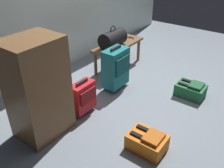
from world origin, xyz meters
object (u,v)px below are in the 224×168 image
(duffel_bag_black, at_px, (113,39))
(backpack_orange, at_px, (147,142))
(cell_phone, at_px, (131,38))
(suitcase_upright_teal, at_px, (116,68))
(bench, at_px, (118,48))
(suitcase_small_red, at_px, (83,97))
(side_cabinet, at_px, (38,89))
(backpack_green, at_px, (191,90))

(duffel_bag_black, relative_size, backpack_orange, 1.16)
(cell_phone, relative_size, suitcase_upright_teal, 0.22)
(bench, relative_size, suitcase_small_red, 2.17)
(cell_phone, height_order, backpack_orange, cell_phone)
(bench, xyz_separation_m, side_cabinet, (-1.82, -0.26, 0.19))
(duffel_bag_black, distance_m, suitcase_upright_teal, 0.60)
(duffel_bag_black, relative_size, cell_phone, 3.06)
(backpack_orange, xyz_separation_m, side_cabinet, (-0.44, 1.08, 0.46))
(bench, relative_size, suitcase_upright_teal, 1.55)
(cell_phone, bearing_deg, suitcase_upright_teal, -159.51)
(suitcase_upright_teal, distance_m, backpack_green, 1.09)
(bench, distance_m, backpack_green, 1.36)
(duffel_bag_black, relative_size, side_cabinet, 0.40)
(suitcase_small_red, relative_size, backpack_orange, 1.21)
(backpack_green, relative_size, side_cabinet, 0.35)
(cell_phone, relative_size, suitcase_small_red, 0.31)
(duffel_bag_black, xyz_separation_m, backpack_green, (0.02, -1.33, -0.46))
(bench, xyz_separation_m, suitcase_small_red, (-1.31, -0.40, -0.12))
(bench, distance_m, suitcase_upright_teal, 0.69)
(suitcase_small_red, xyz_separation_m, side_cabinet, (-0.51, 0.14, 0.31))
(bench, distance_m, side_cabinet, 1.85)
(backpack_green, xyz_separation_m, side_cabinet, (-1.68, 1.07, 0.46))
(duffel_bag_black, bearing_deg, suitcase_small_red, -160.94)
(duffel_bag_black, bearing_deg, suitcase_upright_teal, -139.26)
(suitcase_upright_teal, height_order, backpack_orange, suitcase_upright_teal)
(suitcase_small_red, bearing_deg, side_cabinet, 165.12)
(bench, relative_size, side_cabinet, 0.91)
(bench, height_order, cell_phone, cell_phone)
(side_cabinet, bearing_deg, cell_phone, 6.36)
(backpack_orange, bearing_deg, backpack_green, 0.66)
(side_cabinet, bearing_deg, bench, 8.17)
(bench, relative_size, cell_phone, 6.94)
(backpack_green, distance_m, backpack_orange, 1.24)
(suitcase_small_red, relative_size, backpack_green, 1.21)
(bench, height_order, backpack_orange, bench)
(cell_phone, bearing_deg, backpack_green, -110.20)
(suitcase_upright_teal, height_order, side_cabinet, side_cabinet)
(duffel_bag_black, relative_size, backpack_green, 1.16)
(bench, xyz_separation_m, duffel_bag_black, (-0.16, 0.00, 0.20))
(bench, xyz_separation_m, backpack_green, (-0.13, -1.33, -0.26))
(bench, bearing_deg, cell_phone, -3.23)
(cell_phone, xyz_separation_m, suitcase_small_red, (-1.65, -0.38, -0.19))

